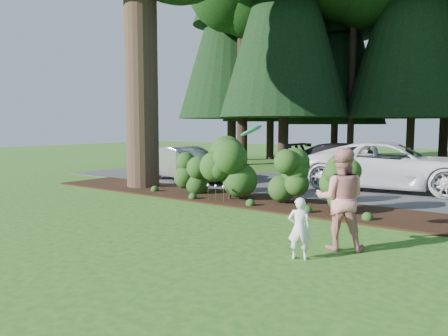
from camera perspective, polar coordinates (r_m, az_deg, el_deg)
name	(u,v)px	position (r m, az deg, el deg)	size (l,w,h in m)	color
ground	(169,217)	(11.60, -7.18, -6.32)	(80.00, 80.00, 0.00)	#265317
mulch_bed	(239,199)	(14.08, 2.00, -4.06)	(16.00, 2.50, 0.05)	black
driveway	(299,185)	(17.71, 9.82, -2.18)	(22.00, 6.00, 0.03)	#38383A
shrub_row	(258,177)	(13.46, 4.45, -1.15)	(6.53, 1.60, 1.61)	#1C4114
lily_cluster	(216,187)	(13.50, -1.08, -2.45)	(0.69, 0.09, 0.57)	#1C4114
car_silver_wagon	(187,164)	(18.67, -4.91, 0.56)	(1.53, 4.38, 1.44)	silver
car_white_suv	(391,166)	(17.05, 21.01, 0.25)	(2.91, 6.31, 1.75)	white
car_dark_suv	(352,162)	(19.23, 16.32, 0.72)	(2.23, 5.49, 1.59)	black
child	(299,228)	(7.95, 9.83, -7.77)	(0.41, 0.27, 1.12)	white
adult	(341,199)	(8.67, 14.98, -3.92)	(0.95, 0.74, 1.96)	red
frisbee	(251,131)	(8.68, 3.58, 4.91)	(0.44, 0.45, 0.26)	#1A927B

